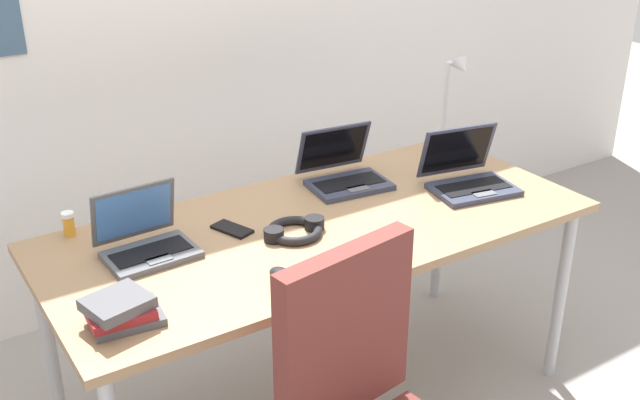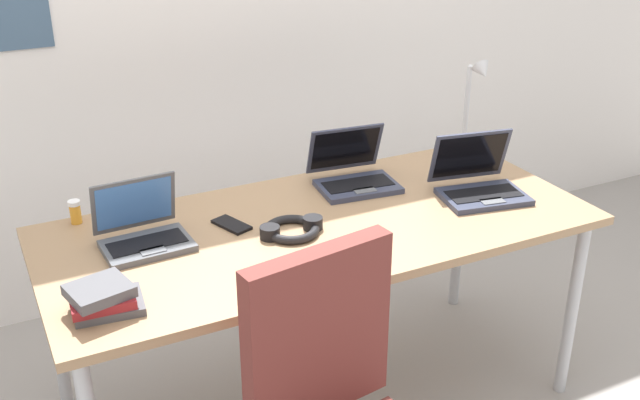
# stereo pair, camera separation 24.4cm
# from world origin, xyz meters

# --- Properties ---
(desk) EXTENTS (1.80, 0.80, 0.74)m
(desk) POSITION_xyz_m (0.00, 0.00, 0.68)
(desk) COLOR #9E7A56
(desk) RESTS_ON ground_plane
(desk_lamp) EXTENTS (0.12, 0.18, 0.40)m
(desk_lamp) POSITION_xyz_m (0.80, 0.28, 0.94)
(desk_lamp) COLOR silver
(desk_lamp) RESTS_ON desk
(laptop_by_keyboard) EXTENTS (0.31, 0.29, 0.20)m
(laptop_by_keyboard) POSITION_xyz_m (0.25, 0.22, 0.78)
(laptop_by_keyboard) COLOR #33384C
(laptop_by_keyboard) RESTS_ON desk
(laptop_far_corner) EXTENTS (0.27, 0.24, 0.20)m
(laptop_far_corner) POSITION_xyz_m (-0.56, 0.10, 0.78)
(laptop_far_corner) COLOR #515459
(laptop_far_corner) RESTS_ON desk
(laptop_front_left) EXTENTS (0.33, 0.31, 0.21)m
(laptop_front_left) POSITION_xyz_m (0.60, -0.05, 0.78)
(laptop_front_left) COLOR #33384C
(laptop_front_left) RESTS_ON desk
(computer_mouse) EXTENTS (0.07, 0.10, 0.03)m
(computer_mouse) POSITION_xyz_m (-0.29, -0.26, 0.76)
(computer_mouse) COLOR black
(computer_mouse) RESTS_ON desk
(cell_phone) EXTENTS (0.11, 0.15, 0.01)m
(cell_phone) POSITION_xyz_m (-0.27, 0.10, 0.74)
(cell_phone) COLOR black
(cell_phone) RESTS_ON desk
(headphones) EXTENTS (0.21, 0.18, 0.04)m
(headphones) POSITION_xyz_m (-0.12, -0.03, 0.76)
(headphones) COLOR black
(headphones) RESTS_ON desk
(pill_bottle) EXTENTS (0.04, 0.04, 0.08)m
(pill_bottle) POSITION_xyz_m (-0.72, 0.35, 0.78)
(pill_bottle) COLOR gold
(pill_bottle) RESTS_ON desk
(book_stack) EXTENTS (0.21, 0.17, 0.08)m
(book_stack) POSITION_xyz_m (-0.75, -0.22, 0.78)
(book_stack) COLOR #4C4C51
(book_stack) RESTS_ON desk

